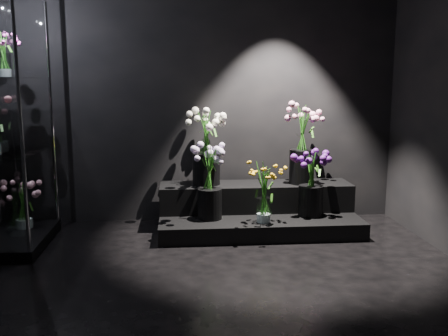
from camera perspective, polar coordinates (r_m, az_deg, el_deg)
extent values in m
plane|color=black|center=(3.42, -1.14, -14.95)|extent=(4.00, 4.00, 0.00)
plane|color=black|center=(5.09, -2.70, 9.55)|extent=(4.00, 0.00, 4.00)
plane|color=black|center=(1.11, 5.50, 7.66)|extent=(4.00, 0.00, 4.00)
cube|color=black|center=(4.87, 3.97, -6.25)|extent=(1.90, 0.85, 0.16)
cube|color=black|center=(5.02, 3.63, -3.26)|extent=(1.90, 0.42, 0.26)
cube|color=black|center=(4.82, -22.86, -7.58)|extent=(0.58, 0.97, 0.10)
cube|color=white|center=(4.66, -23.51, 1.60)|extent=(0.52, 0.91, 0.01)
cube|color=white|center=(4.62, -24.06, 9.39)|extent=(0.52, 0.91, 0.01)
cylinder|color=white|center=(4.57, 4.56, -4.83)|extent=(0.14, 0.14, 0.23)
cylinder|color=black|center=(4.67, -1.65, -4.10)|extent=(0.23, 0.23, 0.29)
cylinder|color=black|center=(4.84, 9.85, -3.70)|extent=(0.23, 0.23, 0.29)
cylinder|color=black|center=(4.93, -2.03, -0.09)|extent=(0.27, 0.27, 0.31)
cylinder|color=black|center=(5.02, 8.87, 0.15)|extent=(0.25, 0.25, 0.34)
cylinder|color=white|center=(4.73, -23.83, 10.68)|extent=(0.12, 0.12, 0.20)
cylinder|color=white|center=(4.95, -21.91, -5.04)|extent=(0.16, 0.16, 0.24)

